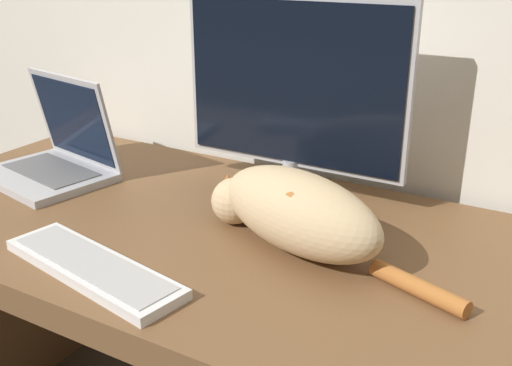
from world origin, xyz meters
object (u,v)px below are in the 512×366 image
object	(u,v)px
laptop	(55,157)
cat	(295,210)
monitor	(293,94)
external_keyboard	(93,268)

from	to	relation	value
laptop	cat	size ratio (longest dim) A/B	0.63
monitor	cat	xyz separation A→B (m)	(0.14, -0.26, -0.16)
monitor	laptop	world-z (taller)	monitor
laptop	external_keyboard	xyz separation A→B (m)	(0.44, -0.33, -0.04)
laptop	cat	world-z (taller)	laptop
laptop	cat	bearing A→B (deg)	7.91
monitor	external_keyboard	bearing A→B (deg)	-104.34
laptop	external_keyboard	bearing A→B (deg)	-24.92
monitor	external_keyboard	xyz separation A→B (m)	(-0.14, -0.54, -0.23)
monitor	laptop	xyz separation A→B (m)	(-0.58, -0.21, -0.19)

